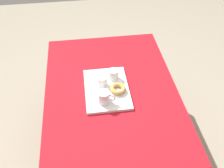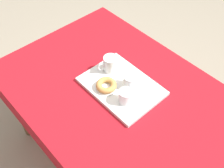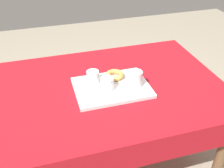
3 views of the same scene
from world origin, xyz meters
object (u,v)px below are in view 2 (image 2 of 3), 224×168
(serving_tray, at_px, (122,86))
(donut_plate_left, at_px, (106,87))
(sugar_donut_left, at_px, (106,85))
(water_glass_far, at_px, (125,97))
(tea_mug_left, at_px, (110,64))
(water_glass_near, at_px, (130,82))
(dining_table, at_px, (117,101))

(serving_tray, relative_size, donut_plate_left, 3.59)
(sugar_donut_left, bearing_deg, water_glass_far, 5.14)
(tea_mug_left, height_order, water_glass_far, tea_mug_left)
(serving_tray, height_order, donut_plate_left, donut_plate_left)
(tea_mug_left, bearing_deg, water_glass_near, -1.89)
(water_glass_far, bearing_deg, sugar_donut_left, -174.86)
(serving_tray, bearing_deg, dining_table, -91.90)
(water_glass_far, relative_size, sugar_donut_left, 0.69)
(dining_table, bearing_deg, serving_tray, 88.10)
(tea_mug_left, relative_size, donut_plate_left, 1.01)
(water_glass_far, bearing_deg, tea_mug_left, 156.90)
(donut_plate_left, height_order, sugar_donut_left, sugar_donut_left)
(water_glass_near, bearing_deg, serving_tray, -141.13)
(dining_table, bearing_deg, donut_plate_left, -133.75)
(water_glass_near, bearing_deg, sugar_donut_left, -126.33)
(dining_table, distance_m, serving_tray, 0.11)
(tea_mug_left, bearing_deg, dining_table, -26.92)
(dining_table, relative_size, water_glass_near, 17.20)
(donut_plate_left, xyz_separation_m, sugar_donut_left, (0.00, -0.00, 0.02))
(water_glass_near, distance_m, sugar_donut_left, 0.13)
(dining_table, relative_size, donut_plate_left, 11.31)
(dining_table, xyz_separation_m, water_glass_far, (0.10, -0.03, 0.15))
(tea_mug_left, height_order, water_glass_near, tea_mug_left)
(water_glass_near, height_order, sugar_donut_left, water_glass_near)
(dining_table, relative_size, water_glass_far, 17.20)
(sugar_donut_left, bearing_deg, dining_table, 46.25)
(water_glass_near, bearing_deg, dining_table, -120.08)
(tea_mug_left, xyz_separation_m, water_glass_far, (0.23, -0.10, -0.01))
(donut_plate_left, bearing_deg, serving_tray, 61.08)
(donut_plate_left, bearing_deg, water_glass_near, 53.67)
(dining_table, relative_size, sugar_donut_left, 11.92)
(dining_table, bearing_deg, sugar_donut_left, -133.75)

